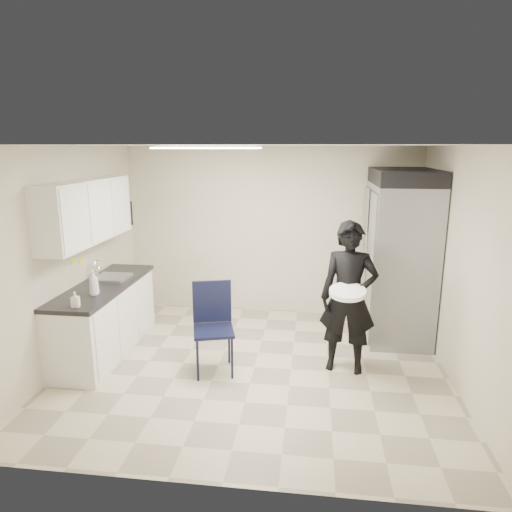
# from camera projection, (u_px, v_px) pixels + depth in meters

# --- Properties ---
(floor) EXTENTS (4.50, 4.50, 0.00)m
(floor) POSITION_uv_depth(u_px,v_px,m) (255.00, 367.00, 5.49)
(floor) COLOR #B9AF91
(floor) RESTS_ON ground
(ceiling) EXTENTS (4.50, 4.50, 0.00)m
(ceiling) POSITION_uv_depth(u_px,v_px,m) (254.00, 145.00, 4.88)
(ceiling) COLOR silver
(ceiling) RESTS_ON back_wall
(back_wall) EXTENTS (4.50, 0.00, 4.50)m
(back_wall) POSITION_uv_depth(u_px,v_px,m) (271.00, 231.00, 7.11)
(back_wall) COLOR beige
(back_wall) RESTS_ON floor
(left_wall) EXTENTS (0.00, 4.00, 4.00)m
(left_wall) POSITION_uv_depth(u_px,v_px,m) (68.00, 257.00, 5.46)
(left_wall) COLOR beige
(left_wall) RESTS_ON floor
(right_wall) EXTENTS (0.00, 4.00, 4.00)m
(right_wall) POSITION_uv_depth(u_px,v_px,m) (461.00, 269.00, 4.91)
(right_wall) COLOR beige
(right_wall) RESTS_ON floor
(ceiling_panel) EXTENTS (1.20, 0.60, 0.02)m
(ceiling_panel) POSITION_uv_depth(u_px,v_px,m) (208.00, 148.00, 5.35)
(ceiling_panel) COLOR white
(ceiling_panel) RESTS_ON ceiling
(lower_counter) EXTENTS (0.60, 1.90, 0.86)m
(lower_counter) POSITION_uv_depth(u_px,v_px,m) (105.00, 320.00, 5.82)
(lower_counter) COLOR silver
(lower_counter) RESTS_ON floor
(countertop) EXTENTS (0.64, 1.95, 0.05)m
(countertop) POSITION_uv_depth(u_px,v_px,m) (102.00, 286.00, 5.71)
(countertop) COLOR black
(countertop) RESTS_ON lower_counter
(sink) EXTENTS (0.42, 0.40, 0.14)m
(sink) POSITION_uv_depth(u_px,v_px,m) (113.00, 281.00, 5.95)
(sink) COLOR gray
(sink) RESTS_ON countertop
(faucet) EXTENTS (0.02, 0.02, 0.24)m
(faucet) POSITION_uv_depth(u_px,v_px,m) (97.00, 270.00, 5.94)
(faucet) COLOR silver
(faucet) RESTS_ON countertop
(upper_cabinets) EXTENTS (0.35, 1.80, 0.75)m
(upper_cabinets) POSITION_uv_depth(u_px,v_px,m) (86.00, 211.00, 5.51)
(upper_cabinets) COLOR silver
(upper_cabinets) RESTS_ON left_wall
(towel_dispenser) EXTENTS (0.22, 0.30, 0.35)m
(towel_dispenser) POSITION_uv_depth(u_px,v_px,m) (121.00, 214.00, 6.67)
(towel_dispenser) COLOR black
(towel_dispenser) RESTS_ON left_wall
(notice_sticker_left) EXTENTS (0.00, 0.12, 0.07)m
(notice_sticker_left) POSITION_uv_depth(u_px,v_px,m) (74.00, 261.00, 5.57)
(notice_sticker_left) COLOR yellow
(notice_sticker_left) RESTS_ON left_wall
(notice_sticker_right) EXTENTS (0.00, 0.12, 0.07)m
(notice_sticker_right) POSITION_uv_depth(u_px,v_px,m) (82.00, 260.00, 5.77)
(notice_sticker_right) COLOR yellow
(notice_sticker_right) RESTS_ON left_wall
(commercial_fridge) EXTENTS (0.80, 1.35, 2.10)m
(commercial_fridge) POSITION_uv_depth(u_px,v_px,m) (398.00, 261.00, 6.25)
(commercial_fridge) COLOR gray
(commercial_fridge) RESTS_ON floor
(fridge_compressor) EXTENTS (0.80, 1.35, 0.20)m
(fridge_compressor) POSITION_uv_depth(u_px,v_px,m) (405.00, 177.00, 5.98)
(fridge_compressor) COLOR black
(fridge_compressor) RESTS_ON commercial_fridge
(folding_chair) EXTENTS (0.56, 0.56, 1.03)m
(folding_chair) POSITION_uv_depth(u_px,v_px,m) (214.00, 331.00, 5.26)
(folding_chair) COLOR black
(folding_chair) RESTS_ON floor
(man_tuxedo) EXTENTS (0.71, 0.52, 1.78)m
(man_tuxedo) POSITION_uv_depth(u_px,v_px,m) (348.00, 298.00, 5.25)
(man_tuxedo) COLOR black
(man_tuxedo) RESTS_ON floor
(bucket_lid) EXTENTS (0.45, 0.45, 0.05)m
(bucket_lid) POSITION_uv_depth(u_px,v_px,m) (348.00, 292.00, 4.98)
(bucket_lid) COLOR white
(bucket_lid) RESTS_ON man_tuxedo
(soap_bottle_a) EXTENTS (0.15, 0.15, 0.30)m
(soap_bottle_a) POSITION_uv_depth(u_px,v_px,m) (94.00, 282.00, 5.26)
(soap_bottle_a) COLOR silver
(soap_bottle_a) RESTS_ON countertop
(soap_bottle_b) EXTENTS (0.09, 0.09, 0.17)m
(soap_bottle_b) POSITION_uv_depth(u_px,v_px,m) (75.00, 299.00, 4.87)
(soap_bottle_b) COLOR #A9AAB5
(soap_bottle_b) RESTS_ON countertop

